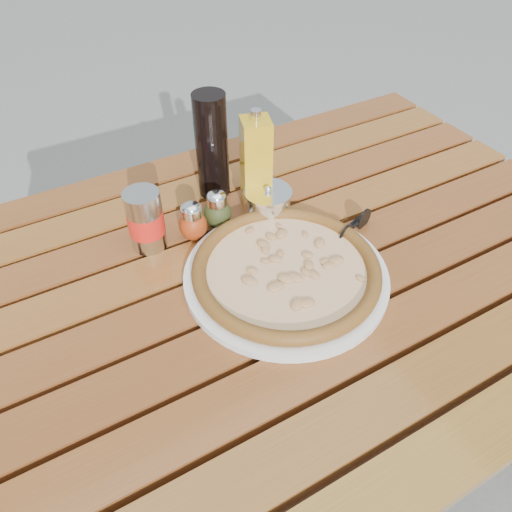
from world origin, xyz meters
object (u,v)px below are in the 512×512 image
pizza (286,269)px  olive_oil_cruet (256,164)px  parmesan_tin (268,203)px  plate (286,276)px  sunglasses (354,227)px  oregano_shaker (217,210)px  soda_can (146,221)px  pepper_shaker (193,222)px  dark_bottle (212,146)px  table (261,303)px

pizza → olive_oil_cruet: size_ratio=2.17×
parmesan_tin → olive_oil_cruet: bearing=91.0°
plate → sunglasses: sunglasses is taller
oregano_shaker → soda_can: 0.14m
pepper_shaker → sunglasses: size_ratio=0.76×
olive_oil_cruet → sunglasses: 0.23m
dark_bottle → olive_oil_cruet: dark_bottle is taller
plate → pizza: size_ratio=0.79×
sunglasses → plate: bearing=173.3°
pepper_shaker → sunglasses: bearing=-27.4°
oregano_shaker → olive_oil_cruet: olive_oil_cruet is taller
pepper_shaker → parmesan_tin: size_ratio=0.76×
plate → pepper_shaker: bearing=117.5°
pepper_shaker → olive_oil_cruet: 0.17m
pizza → soda_can: size_ratio=3.80×
table → sunglasses: sunglasses is taller
sunglasses → pizza: bearing=173.3°
pizza → olive_oil_cruet: bearing=73.9°
pizza → soda_can: soda_can is taller
pepper_shaker → oregano_shaker: size_ratio=1.00×
plate → olive_oil_cruet: olive_oil_cruet is taller
pepper_shaker → oregano_shaker: 0.06m
soda_can → parmesan_tin: 0.24m
dark_bottle → soda_can: size_ratio=1.83×
pepper_shaker → soda_can: soda_can is taller
plate → soda_can: (-0.18, 0.20, 0.05)m
oregano_shaker → soda_can: soda_can is taller
table → pepper_shaker: size_ratio=17.07×
table → plate: (0.03, -0.03, 0.08)m
olive_oil_cruet → oregano_shaker: bearing=-165.1°
dark_bottle → parmesan_tin: (0.06, -0.13, -0.08)m
plate → pizza: bearing=-90.0°
table → plate: 0.09m
table → soda_can: 0.26m
plate → soda_can: bearing=131.0°
parmesan_tin → soda_can: bearing=172.6°
oregano_shaker → dark_bottle: (0.04, 0.11, 0.07)m
dark_bottle → soda_can: dark_bottle is taller
pizza → olive_oil_cruet: (0.06, 0.22, 0.07)m
pizza → oregano_shaker: (-0.04, 0.19, 0.02)m
plate → soda_can: 0.27m
plate → sunglasses: (0.18, 0.04, 0.01)m
pizza → parmesan_tin: bearing=69.7°
pepper_shaker → soda_can: (-0.08, 0.02, 0.02)m
plate → parmesan_tin: bearing=69.7°
olive_oil_cruet → parmesan_tin: bearing=-89.0°
soda_can → sunglasses: soda_can is taller
pizza → oregano_shaker: 0.20m
soda_can → parmesan_tin: soda_can is taller
dark_bottle → sunglasses: dark_bottle is taller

